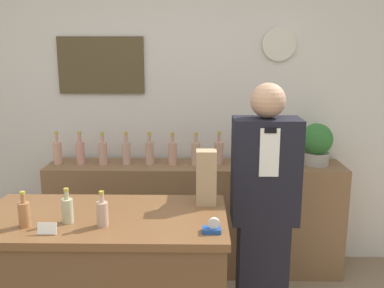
% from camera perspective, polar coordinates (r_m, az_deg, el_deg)
% --- Properties ---
extents(back_wall, '(5.20, 0.09, 2.70)m').
position_cam_1_polar(back_wall, '(3.61, -2.83, 5.10)').
color(back_wall, silver).
rests_on(back_wall, ground_plane).
extents(back_shelf, '(2.38, 0.39, 0.91)m').
position_cam_1_polar(back_shelf, '(3.59, 0.43, -9.80)').
color(back_shelf, brown).
rests_on(back_shelf, ground_plane).
extents(shopkeeper, '(0.41, 0.26, 1.63)m').
position_cam_1_polar(shopkeeper, '(2.78, 9.54, -8.93)').
color(shopkeeper, black).
rests_on(shopkeeper, ground_plane).
extents(potted_plant, '(0.25, 0.25, 0.33)m').
position_cam_1_polar(potted_plant, '(3.54, 16.25, 0.10)').
color(potted_plant, '#9E998E').
rests_on(potted_plant, back_shelf).
extents(paper_bag, '(0.11, 0.10, 0.31)m').
position_cam_1_polar(paper_bag, '(2.38, 1.90, -4.48)').
color(paper_bag, tan).
rests_on(paper_bag, display_counter).
extents(tape_dispenser, '(0.09, 0.06, 0.07)m').
position_cam_1_polar(tape_dispenser, '(2.07, 2.72, -11.09)').
color(tape_dispenser, '#1E4799').
rests_on(tape_dispenser, display_counter).
extents(price_card_right, '(0.09, 0.02, 0.06)m').
position_cam_1_polar(price_card_right, '(2.16, -18.77, -10.63)').
color(price_card_right, white).
rests_on(price_card_right, display_counter).
extents(counter_bottle_1, '(0.06, 0.06, 0.18)m').
position_cam_1_polar(counter_bottle_1, '(2.27, -21.48, -8.61)').
color(counter_bottle_1, '#A2693F').
rests_on(counter_bottle_1, display_counter).
extents(counter_bottle_2, '(0.06, 0.06, 0.18)m').
position_cam_1_polar(counter_bottle_2, '(2.25, -16.28, -8.41)').
color(counter_bottle_2, '#AFAE89').
rests_on(counter_bottle_2, display_counter).
extents(counter_bottle_3, '(0.06, 0.06, 0.18)m').
position_cam_1_polar(counter_bottle_3, '(2.17, -11.87, -8.99)').
color(counter_bottle_3, tan).
rests_on(counter_bottle_3, display_counter).
extents(shelf_bottle_0, '(0.07, 0.07, 0.26)m').
position_cam_1_polar(shelf_bottle_0, '(3.60, -17.50, -1.02)').
color(shelf_bottle_0, tan).
rests_on(shelf_bottle_0, back_shelf).
extents(shelf_bottle_1, '(0.07, 0.07, 0.26)m').
position_cam_1_polar(shelf_bottle_1, '(3.54, -14.66, -1.06)').
color(shelf_bottle_1, tan).
rests_on(shelf_bottle_1, back_shelf).
extents(shelf_bottle_2, '(0.07, 0.07, 0.26)m').
position_cam_1_polar(shelf_bottle_2, '(3.48, -11.79, -1.14)').
color(shelf_bottle_2, tan).
rests_on(shelf_bottle_2, back_shelf).
extents(shelf_bottle_3, '(0.07, 0.07, 0.26)m').
position_cam_1_polar(shelf_bottle_3, '(3.46, -8.74, -1.10)').
color(shelf_bottle_3, tan).
rests_on(shelf_bottle_3, back_shelf).
extents(shelf_bottle_4, '(0.07, 0.07, 0.26)m').
position_cam_1_polar(shelf_bottle_4, '(3.44, -5.68, -1.10)').
color(shelf_bottle_4, tan).
rests_on(shelf_bottle_4, back_shelf).
extents(shelf_bottle_5, '(0.07, 0.07, 0.26)m').
position_cam_1_polar(shelf_bottle_5, '(3.41, -2.61, -1.16)').
color(shelf_bottle_5, tan).
rests_on(shelf_bottle_5, back_shelf).
extents(shelf_bottle_6, '(0.07, 0.07, 0.26)m').
position_cam_1_polar(shelf_bottle_6, '(3.40, 0.50, -1.18)').
color(shelf_bottle_6, tan).
rests_on(shelf_bottle_6, back_shelf).
extents(shelf_bottle_7, '(0.07, 0.07, 0.26)m').
position_cam_1_polar(shelf_bottle_7, '(3.44, 3.60, -1.07)').
color(shelf_bottle_7, tan).
rests_on(shelf_bottle_7, back_shelf).
extents(shelf_bottle_8, '(0.07, 0.07, 0.26)m').
position_cam_1_polar(shelf_bottle_8, '(3.44, 6.70, -1.14)').
color(shelf_bottle_8, tan).
rests_on(shelf_bottle_8, back_shelf).
extents(shelf_bottle_9, '(0.07, 0.07, 0.26)m').
position_cam_1_polar(shelf_bottle_9, '(3.47, 9.72, -1.09)').
color(shelf_bottle_9, tan).
rests_on(shelf_bottle_9, back_shelf).
extents(shelf_bottle_10, '(0.07, 0.07, 0.26)m').
position_cam_1_polar(shelf_bottle_10, '(3.49, 12.78, -1.17)').
color(shelf_bottle_10, tan).
rests_on(shelf_bottle_10, back_shelf).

